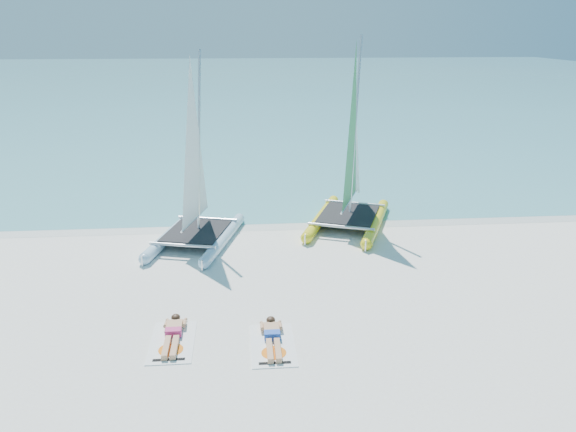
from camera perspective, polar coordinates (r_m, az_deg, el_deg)
name	(u,v)px	position (r m, az deg, el deg)	size (l,w,h in m)	color
ground	(281,290)	(15.59, -0.70, -7.56)	(140.00, 140.00, 0.00)	white
sea	(247,81)	(77.26, -4.23, 13.51)	(140.00, 115.00, 0.01)	#6EB7B5
wet_sand_strip	(270,224)	(20.65, -1.82, -0.81)	(140.00, 1.40, 0.01)	silver
catamaran_blue	(195,186)	(18.68, -9.46, 2.99)	(3.38, 5.13, 6.43)	#B6D9EF
catamaran_yellow	(353,164)	(20.53, 6.57, 5.24)	(4.04, 5.55, 6.86)	#FEFD1A
towel_a	(173,342)	(13.49, -11.65, -12.41)	(1.00, 1.85, 0.02)	white
sunbather_a	(173,333)	(13.60, -11.59, -11.60)	(0.37, 1.73, 0.26)	tan
towel_b	(273,345)	(13.12, -1.55, -12.95)	(1.00, 1.85, 0.02)	white
sunbather_b	(272,336)	(13.23, -1.60, -12.11)	(0.37, 1.73, 0.26)	tan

